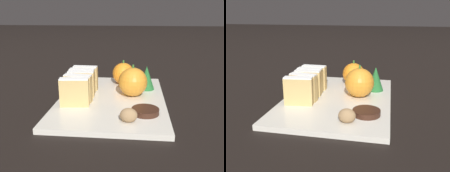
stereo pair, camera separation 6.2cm
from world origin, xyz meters
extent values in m
plane|color=black|center=(0.00, 0.00, 0.00)|extent=(6.00, 6.00, 0.00)
cube|color=silver|center=(0.00, 0.00, 0.01)|extent=(0.26, 0.37, 0.01)
cube|color=tan|center=(-0.08, -0.07, 0.04)|extent=(0.07, 0.03, 0.06)
cube|color=white|center=(-0.08, -0.07, 0.08)|extent=(0.07, 0.03, 0.00)
cube|color=tan|center=(-0.08, -0.04, 0.04)|extent=(0.07, 0.03, 0.06)
cube|color=white|center=(-0.08, -0.04, 0.08)|extent=(0.07, 0.03, 0.00)
cube|color=tan|center=(-0.08, 0.00, 0.04)|extent=(0.07, 0.02, 0.06)
cube|color=white|center=(-0.08, 0.00, 0.08)|extent=(0.07, 0.02, 0.00)
cube|color=tan|center=(-0.08, 0.03, 0.04)|extent=(0.07, 0.02, 0.06)
cube|color=white|center=(-0.08, 0.03, 0.08)|extent=(0.07, 0.02, 0.00)
cube|color=tan|center=(-0.08, 0.06, 0.04)|extent=(0.07, 0.02, 0.06)
cube|color=white|center=(-0.08, 0.06, 0.08)|extent=(0.07, 0.02, 0.00)
sphere|color=orange|center=(0.02, 0.12, 0.04)|extent=(0.06, 0.06, 0.06)
cylinder|color=#38702D|center=(0.02, 0.12, 0.08)|extent=(0.00, 0.01, 0.01)
sphere|color=orange|center=(0.05, 0.02, 0.05)|extent=(0.07, 0.07, 0.07)
cylinder|color=#38702D|center=(0.05, 0.02, 0.09)|extent=(0.01, 0.00, 0.01)
ellipsoid|color=#9E7A51|center=(0.05, -0.14, 0.03)|extent=(0.03, 0.03, 0.03)
cylinder|color=#381E14|center=(0.08, -0.09, 0.02)|extent=(0.06, 0.06, 0.01)
cone|color=#23662D|center=(0.09, 0.08, 0.04)|extent=(0.04, 0.04, 0.06)
camera|label=1|loc=(0.06, -0.59, 0.23)|focal=40.00mm
camera|label=2|loc=(0.12, -0.58, 0.23)|focal=40.00mm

